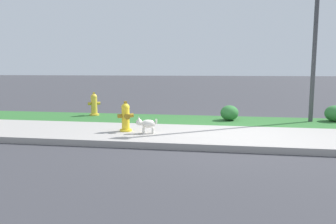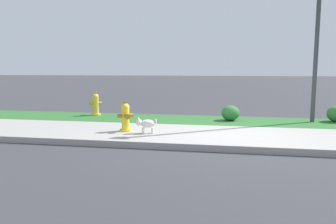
% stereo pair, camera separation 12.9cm
% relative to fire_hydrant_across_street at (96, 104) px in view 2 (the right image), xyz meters
% --- Properties ---
extents(ground_plane, '(120.00, 120.00, 0.00)m').
position_rel_fire_hydrant_across_street_xyz_m(ground_plane, '(3.98, -2.42, -0.33)').
color(ground_plane, '#38383D').
extents(sidewalk_pavement, '(18.00, 2.40, 0.01)m').
position_rel_fire_hydrant_across_street_xyz_m(sidewalk_pavement, '(3.98, -2.42, -0.33)').
color(sidewalk_pavement, '#9E9993').
rests_on(sidewalk_pavement, ground).
extents(grass_verge, '(18.00, 1.73, 0.01)m').
position_rel_fire_hydrant_across_street_xyz_m(grass_verge, '(3.98, -0.35, -0.33)').
color(grass_verge, '#2D662D').
rests_on(grass_verge, ground).
extents(street_curb, '(18.00, 0.16, 0.12)m').
position_rel_fire_hydrant_across_street_xyz_m(street_curb, '(3.98, -3.70, -0.27)').
color(street_curb, '#9E9993').
rests_on(street_curb, ground).
extents(fire_hydrant_across_street, '(0.34, 0.33, 0.70)m').
position_rel_fire_hydrant_across_street_xyz_m(fire_hydrant_across_street, '(0.00, 0.00, 0.00)').
color(fire_hydrant_across_street, gold).
rests_on(fire_hydrant_across_street, ground).
extents(fire_hydrant_at_driveway, '(0.35, 0.32, 0.68)m').
position_rel_fire_hydrant_across_street_xyz_m(fire_hydrant_at_driveway, '(1.66, -2.28, -0.01)').
color(fire_hydrant_at_driveway, yellow).
rests_on(fire_hydrant_at_driveway, ground).
extents(small_white_dog, '(0.46, 0.23, 0.37)m').
position_rel_fire_hydrant_across_street_xyz_m(small_white_dog, '(2.17, -2.45, -0.12)').
color(small_white_dog, silver).
rests_on(small_white_dog, ground).
extents(shrub_bush_near_lamp, '(0.48, 0.48, 0.41)m').
position_rel_fire_hydrant_across_street_xyz_m(shrub_bush_near_lamp, '(3.97, -0.28, -0.13)').
color(shrub_bush_near_lamp, '#337538').
rests_on(shrub_bush_near_lamp, ground).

